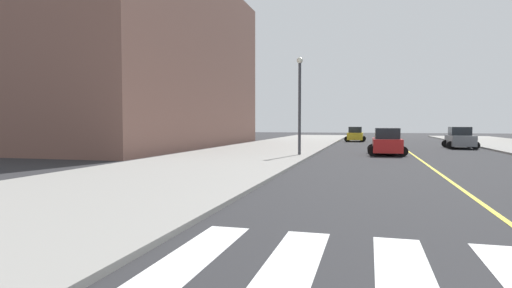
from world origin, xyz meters
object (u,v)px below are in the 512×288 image
object	(u,v)px
street_lamp	(300,97)
car_red_nearest	(387,142)
car_yellow_third	(355,135)
car_gray_second	(460,138)

from	to	relation	value
street_lamp	car_red_nearest	bearing A→B (deg)	29.29
car_red_nearest	car_yellow_third	world-z (taller)	car_red_nearest
car_red_nearest	car_gray_second	bearing A→B (deg)	55.87
car_gray_second	street_lamp	world-z (taller)	street_lamp
car_red_nearest	car_yellow_third	xyz separation A→B (m)	(-3.09, 24.06, -0.04)
car_yellow_third	street_lamp	distance (m)	27.89
car_gray_second	street_lamp	bearing A→B (deg)	47.48
car_gray_second	car_yellow_third	xyz separation A→B (m)	(-10.24, 13.33, -0.05)
car_gray_second	car_yellow_third	distance (m)	16.81
car_red_nearest	street_lamp	world-z (taller)	street_lamp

